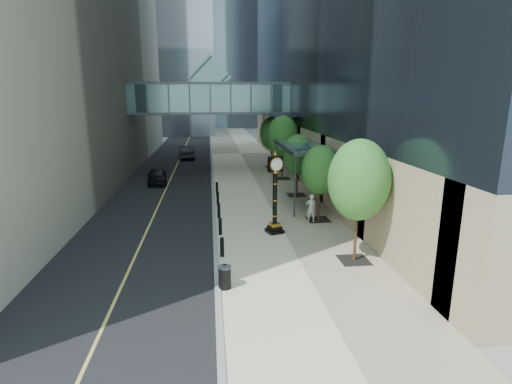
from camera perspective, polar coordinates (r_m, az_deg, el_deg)
ground at (r=16.54m, az=5.37°, el=-14.54°), size 320.00×320.00×0.00m
road at (r=54.94m, az=-10.58°, el=5.26°), size 8.00×180.00×0.02m
sidewalk at (r=54.96m, az=-2.20°, el=5.51°), size 8.00×180.00×0.06m
curb at (r=54.80m, az=-6.39°, el=5.41°), size 0.25×180.00×0.07m
distant_tower_c at (r=136.53m, az=-8.40°, el=23.93°), size 22.00×22.00×65.00m
skywalk at (r=42.25m, az=-6.56°, el=13.44°), size 17.00×4.20×5.80m
entrance_canopy at (r=29.24m, az=6.62°, el=6.47°), size 3.00×8.00×4.38m
bollard_row at (r=24.37m, az=-5.23°, el=-3.82°), size 0.20×16.20×0.90m
street_trees at (r=31.52m, az=5.87°, el=6.24°), size 2.90×28.76×5.95m
street_clock at (r=22.69m, az=2.72°, el=-0.98°), size 1.10×1.10×4.65m
trash_bin at (r=16.77m, az=-4.49°, el=-12.15°), size 0.56×0.56×0.90m
pedestrian at (r=25.05m, az=7.85°, el=-2.32°), size 0.69×0.48×1.80m
car_near at (r=37.13m, az=-13.95°, el=2.26°), size 2.16×4.31×1.41m
car_far at (r=51.34m, az=-9.89°, el=5.63°), size 2.26×5.04×1.61m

